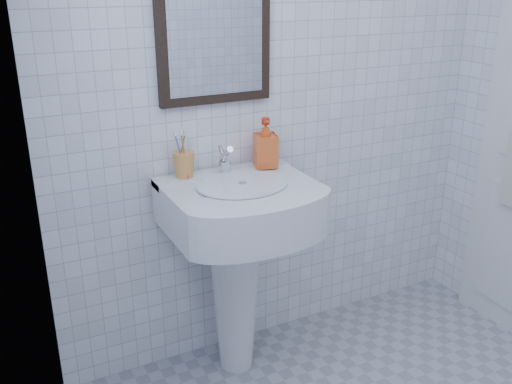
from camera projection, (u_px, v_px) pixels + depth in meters
wall_back at (281, 93)px, 2.60m from camera, size 2.20×0.02×2.50m
wall_left at (94, 247)px, 1.13m from camera, size 0.02×2.40×2.50m
washbasin at (237, 246)px, 2.50m from camera, size 0.62×0.45×0.95m
faucet at (225, 161)px, 2.47m from camera, size 0.05×0.12×0.13m
toothbrush_cup at (184, 165)px, 2.41m from camera, size 0.10×0.10×0.11m
soap_dispenser at (265, 143)px, 2.53m from camera, size 0.12×0.12×0.22m
wall_mirror at (214, 28)px, 2.33m from camera, size 0.50×0.04×0.62m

